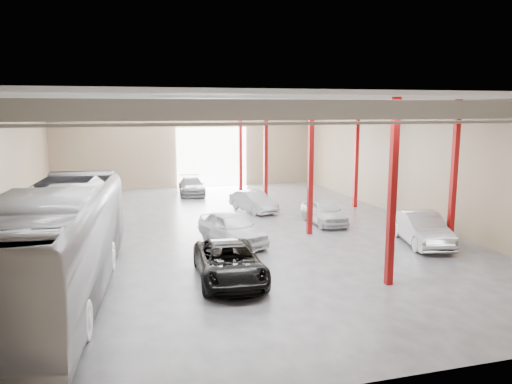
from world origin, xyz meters
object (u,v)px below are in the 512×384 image
car_right_near (422,229)px  coach_bus (56,243)px  car_row_c (192,186)px  car_right_far (324,212)px  black_sedan (229,262)px  car_row_a (232,228)px  car_row_b (253,201)px

car_right_near → coach_bus: bearing=-157.6°
car_row_c → car_right_far: (5.86, -12.00, 0.03)m
black_sedan → car_row_c: black_sedan is taller
coach_bus → car_row_c: bearing=74.9°
coach_bus → car_right_near: bearing=14.8°
car_row_a → car_row_b: size_ratio=1.17×
car_row_b → car_right_near: (5.80, -9.84, 0.13)m
coach_bus → car_right_near: coach_bus is taller
car_row_c → car_right_near: size_ratio=0.96×
coach_bus → car_right_near: (16.39, 2.49, -1.15)m
car_row_a → car_right_near: 9.29m
black_sedan → car_right_near: size_ratio=1.09×
car_row_c → car_right_far: car_right_far is taller
car_row_c → car_row_b: bearing=-64.7°
coach_bus → car_row_a: bearing=40.7°
coach_bus → car_right_far: size_ratio=3.41×
car_row_a → car_right_near: (8.89, -2.68, -0.00)m
black_sedan → coach_bus: bearing=-176.3°
car_row_b → car_right_near: car_right_near is taller
coach_bus → black_sedan: size_ratio=2.66×
black_sedan → car_row_a: size_ratio=1.13×
car_row_b → car_row_c: car_row_c is taller
black_sedan → car_row_a: bearing=79.8°
car_row_a → car_row_c: car_row_a is taller
car_row_b → car_right_far: (3.00, -4.41, 0.04)m
car_row_b → car_right_near: 11.43m
car_row_a → car_right_far: bearing=8.5°
coach_bus → car_row_a: coach_bus is taller
car_row_b → car_row_a: bearing=-130.2°
car_row_c → car_right_far: bearing=-59.3°
coach_bus → black_sedan: 6.30m
car_row_a → car_row_c: (0.23, 14.74, -0.12)m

